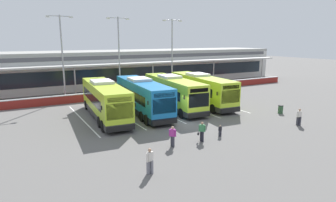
% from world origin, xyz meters
% --- Properties ---
extents(ground_plane, '(200.00, 200.00, 0.00)m').
position_xyz_m(ground_plane, '(0.00, 0.00, 0.00)').
color(ground_plane, '#605E5B').
extents(terminal_building, '(70.00, 13.00, 6.00)m').
position_xyz_m(terminal_building, '(-0.00, 26.91, 3.01)').
color(terminal_building, silver).
rests_on(terminal_building, ground).
extents(red_barrier_wall, '(60.00, 0.40, 1.10)m').
position_xyz_m(red_barrier_wall, '(0.00, 14.50, 0.56)').
color(red_barrier_wall, maroon).
rests_on(red_barrier_wall, ground).
extents(coach_bus_leftmost, '(3.75, 12.32, 3.78)m').
position_xyz_m(coach_bus_leftmost, '(-6.11, 5.51, 1.79)').
color(coach_bus_leftmost, '#B7DB2D').
rests_on(coach_bus_leftmost, ground).
extents(coach_bus_left_centre, '(3.75, 12.32, 3.78)m').
position_xyz_m(coach_bus_left_centre, '(-1.92, 5.42, 1.79)').
color(coach_bus_left_centre, '#1972B7').
rests_on(coach_bus_left_centre, ground).
extents(coach_bus_centre, '(3.75, 12.32, 3.78)m').
position_xyz_m(coach_bus_centre, '(2.25, 5.95, 1.79)').
color(coach_bus_centre, '#B7DB2D').
rests_on(coach_bus_centre, ground).
extents(coach_bus_right_centre, '(3.75, 12.32, 3.78)m').
position_xyz_m(coach_bus_right_centre, '(6.31, 5.93, 1.79)').
color(coach_bus_right_centre, '#B7DB2D').
rests_on(coach_bus_right_centre, ground).
extents(bay_stripe_far_west, '(0.14, 13.00, 0.01)m').
position_xyz_m(bay_stripe_far_west, '(-8.40, 6.00, 0.00)').
color(bay_stripe_far_west, silver).
rests_on(bay_stripe_far_west, ground).
extents(bay_stripe_west, '(0.14, 13.00, 0.01)m').
position_xyz_m(bay_stripe_west, '(-4.20, 6.00, 0.00)').
color(bay_stripe_west, silver).
rests_on(bay_stripe_west, ground).
extents(bay_stripe_mid_west, '(0.14, 13.00, 0.01)m').
position_xyz_m(bay_stripe_mid_west, '(0.00, 6.00, 0.00)').
color(bay_stripe_mid_west, silver).
rests_on(bay_stripe_mid_west, ground).
extents(bay_stripe_centre, '(0.14, 13.00, 0.01)m').
position_xyz_m(bay_stripe_centre, '(4.20, 6.00, 0.00)').
color(bay_stripe_centre, silver).
rests_on(bay_stripe_centre, ground).
extents(bay_stripe_mid_east, '(0.14, 13.00, 0.01)m').
position_xyz_m(bay_stripe_mid_east, '(8.40, 6.00, 0.00)').
color(bay_stripe_mid_east, silver).
rests_on(bay_stripe_mid_east, ground).
extents(pedestrian_with_handbag, '(0.55, 0.59, 1.62)m').
position_xyz_m(pedestrian_with_handbag, '(-1.60, -5.24, 0.86)').
color(pedestrian_with_handbag, black).
rests_on(pedestrian_with_handbag, ground).
extents(pedestrian_in_dark_coat, '(0.54, 0.33, 1.62)m').
position_xyz_m(pedestrian_in_dark_coat, '(8.97, -6.09, 0.87)').
color(pedestrian_in_dark_coat, '#33333D').
rests_on(pedestrian_in_dark_coat, ground).
extents(pedestrian_child, '(0.33, 0.19, 1.00)m').
position_xyz_m(pedestrian_child, '(0.45, -5.00, 0.54)').
color(pedestrian_child, '#33333D').
rests_on(pedestrian_child, ground).
extents(pedestrian_near_bin, '(0.53, 0.33, 1.62)m').
position_xyz_m(pedestrian_near_bin, '(-7.65, -8.36, 0.87)').
color(pedestrian_near_bin, slate).
rests_on(pedestrian_near_bin, ground).
extents(pedestrian_approaching_bus, '(0.44, 0.45, 1.62)m').
position_xyz_m(pedestrian_approaching_bus, '(-4.20, -5.12, 0.87)').
color(pedestrian_approaching_bus, '#33333D').
rests_on(pedestrian_approaching_bus, ground).
extents(lamp_post_west, '(3.24, 0.28, 11.00)m').
position_xyz_m(lamp_post_west, '(-8.07, 16.85, 6.29)').
color(lamp_post_west, '#9E9EA3').
rests_on(lamp_post_west, ground).
extents(lamp_post_centre, '(3.24, 0.28, 11.00)m').
position_xyz_m(lamp_post_centre, '(-0.52, 16.36, 6.29)').
color(lamp_post_centre, '#9E9EA3').
rests_on(lamp_post_centre, ground).
extents(lamp_post_east, '(3.24, 0.28, 11.00)m').
position_xyz_m(lamp_post_east, '(8.20, 16.54, 6.29)').
color(lamp_post_east, '#9E9EA3').
rests_on(lamp_post_east, ground).
extents(litter_bin, '(0.54, 0.54, 0.93)m').
position_xyz_m(litter_bin, '(11.18, -2.14, 0.47)').
color(litter_bin, '#2D5133').
rests_on(litter_bin, ground).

